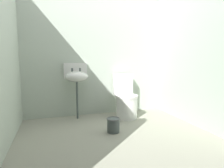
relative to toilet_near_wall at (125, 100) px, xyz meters
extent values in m
cube|color=gray|center=(-0.45, -0.92, -0.36)|extent=(3.05, 2.95, 0.08)
cube|color=#B3BFAF|center=(-0.45, 0.40, 0.84)|extent=(3.05, 0.10, 2.31)
cube|color=#ACBDAC|center=(0.92, -0.82, 0.84)|extent=(0.10, 2.75, 2.31)
cylinder|color=white|center=(-0.01, -0.09, -0.13)|extent=(0.42, 0.42, 0.38)
cylinder|color=white|center=(-0.01, -0.09, 0.08)|extent=(0.44, 0.44, 0.04)
cube|color=white|center=(0.02, 0.21, 0.26)|extent=(0.38, 0.22, 0.40)
cylinder|color=#444E4C|center=(-0.86, 0.16, 0.01)|extent=(0.04, 0.04, 0.66)
ellipsoid|color=white|center=(-0.86, 0.16, 0.43)|extent=(0.40, 0.32, 0.18)
cube|color=white|center=(-0.86, 0.33, 0.53)|extent=(0.42, 0.04, 0.28)
cylinder|color=#444E4C|center=(-0.93, 0.22, 0.55)|extent=(0.04, 0.04, 0.06)
cylinder|color=#444E4C|center=(-0.79, 0.22, 0.55)|extent=(0.04, 0.04, 0.06)
cylinder|color=#444E4C|center=(-0.45, -0.64, -0.22)|extent=(0.18, 0.18, 0.20)
torus|color=#474849|center=(-0.45, -0.64, -0.12)|extent=(0.20, 0.20, 0.02)
camera|label=1|loc=(-1.26, -3.11, 0.71)|focal=29.83mm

